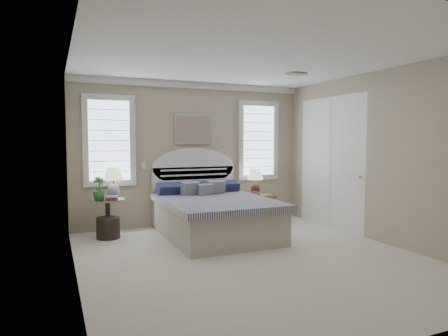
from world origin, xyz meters
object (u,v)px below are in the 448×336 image
bed (213,213)px  lamp_right (255,179)px  lamp_left (113,179)px  nightstand_right (261,202)px  floor_pot (108,228)px  side_table_left (108,214)px

bed → lamp_right: (1.20, 0.74, 0.46)m
lamp_left → lamp_right: bearing=-0.1°
nightstand_right → floor_pot: (-2.96, -0.22, -0.21)m
side_table_left → lamp_left: bearing=52.1°
lamp_left → nightstand_right: bearing=-1.2°
side_table_left → lamp_right: size_ratio=1.21×
nightstand_right → lamp_right: lamp_right is taller
lamp_left → lamp_right: size_ratio=1.01×
nightstand_right → floor_pot: size_ratio=1.39×
lamp_left → lamp_right: (2.72, -0.01, -0.10)m
floor_pot → lamp_right: lamp_right is taller
lamp_right → lamp_left: bearing=179.9°
nightstand_right → floor_pot: bearing=-175.8°
nightstand_right → bed: bearing=-152.0°
side_table_left → nightstand_right: (2.95, 0.10, -0.00)m
nightstand_right → lamp_left: lamp_left is taller
bed → lamp_left: 1.79m
nightstand_right → lamp_left: size_ratio=1.01×
bed → side_table_left: 1.75m
bed → side_table_left: bearing=160.3°
floor_pot → lamp_left: 0.83m
side_table_left → floor_pot: 0.24m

